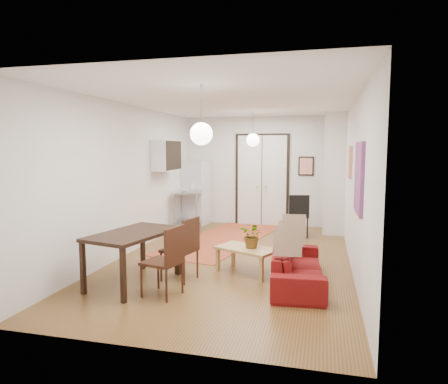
% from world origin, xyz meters
% --- Properties ---
extents(floor, '(7.00, 7.00, 0.00)m').
position_xyz_m(floor, '(0.00, 0.00, 0.00)').
color(floor, brown).
rests_on(floor, ground).
extents(ceiling, '(4.20, 7.00, 0.02)m').
position_xyz_m(ceiling, '(0.00, 0.00, 2.90)').
color(ceiling, white).
rests_on(ceiling, wall_back).
extents(wall_back, '(4.20, 0.02, 2.90)m').
position_xyz_m(wall_back, '(0.00, 3.50, 1.45)').
color(wall_back, silver).
rests_on(wall_back, floor).
extents(wall_front, '(4.20, 0.02, 2.90)m').
position_xyz_m(wall_front, '(0.00, -3.50, 1.45)').
color(wall_front, silver).
rests_on(wall_front, floor).
extents(wall_left, '(0.02, 7.00, 2.90)m').
position_xyz_m(wall_left, '(-2.10, 0.00, 1.45)').
color(wall_left, silver).
rests_on(wall_left, floor).
extents(wall_right, '(0.02, 7.00, 2.90)m').
position_xyz_m(wall_right, '(2.10, 0.00, 1.45)').
color(wall_right, silver).
rests_on(wall_right, floor).
extents(double_doors, '(1.44, 0.06, 2.50)m').
position_xyz_m(double_doors, '(0.00, 3.46, 1.20)').
color(double_doors, silver).
rests_on(double_doors, wall_back).
extents(stub_partition, '(0.50, 0.10, 2.90)m').
position_xyz_m(stub_partition, '(1.85, 2.55, 1.45)').
color(stub_partition, silver).
rests_on(stub_partition, floor).
extents(wall_cabinet, '(0.35, 1.00, 0.70)m').
position_xyz_m(wall_cabinet, '(-1.92, 1.50, 1.90)').
color(wall_cabinet, white).
rests_on(wall_cabinet, wall_left).
extents(painting_popart, '(0.05, 1.00, 1.00)m').
position_xyz_m(painting_popart, '(2.08, -1.25, 1.65)').
color(painting_popart, red).
rests_on(painting_popart, wall_right).
extents(painting_abstract, '(0.05, 0.50, 0.60)m').
position_xyz_m(painting_abstract, '(2.08, 0.80, 1.80)').
color(painting_abstract, beige).
rests_on(painting_abstract, wall_right).
extents(poster_back, '(0.40, 0.03, 0.50)m').
position_xyz_m(poster_back, '(1.15, 3.47, 1.60)').
color(poster_back, red).
rests_on(poster_back, wall_back).
extents(print_left, '(0.03, 0.44, 0.54)m').
position_xyz_m(print_left, '(-2.07, 2.00, 1.95)').
color(print_left, '#A46844').
rests_on(print_left, wall_left).
extents(pendant_back, '(0.30, 0.30, 0.80)m').
position_xyz_m(pendant_back, '(0.00, 2.00, 2.25)').
color(pendant_back, white).
rests_on(pendant_back, ceiling).
extents(pendant_front, '(0.30, 0.30, 0.80)m').
position_xyz_m(pendant_front, '(0.00, -2.00, 2.25)').
color(pendant_front, white).
rests_on(pendant_front, ceiling).
extents(kilim_rug, '(2.32, 4.25, 0.01)m').
position_xyz_m(kilim_rug, '(-0.58, 1.60, 0.01)').
color(kilim_rug, '#B8482E').
rests_on(kilim_rug, floor).
extents(sofa, '(0.90, 1.97, 0.56)m').
position_xyz_m(sofa, '(1.24, -1.10, 0.28)').
color(sofa, maroon).
rests_on(sofa, floor).
extents(coffee_table, '(1.11, 0.89, 0.43)m').
position_xyz_m(coffee_table, '(0.39, -0.79, 0.38)').
color(coffee_table, tan).
rests_on(coffee_table, floor).
extents(potted_plant, '(0.48, 0.46, 0.42)m').
position_xyz_m(potted_plant, '(0.49, -0.79, 0.65)').
color(potted_plant, '#295C2C').
rests_on(potted_plant, coffee_table).
extents(kitchen_counter, '(0.81, 1.36, 0.98)m').
position_xyz_m(kitchen_counter, '(-1.75, 2.59, 0.65)').
color(kitchen_counter, '#AAABAE').
rests_on(kitchen_counter, floor).
extents(bowl, '(0.30, 0.30, 0.06)m').
position_xyz_m(bowl, '(-1.75, 2.29, 1.01)').
color(bowl, silver).
rests_on(bowl, kitchen_counter).
extents(soap_bottle, '(0.12, 0.12, 0.20)m').
position_xyz_m(soap_bottle, '(-1.75, 2.84, 1.09)').
color(soap_bottle, teal).
rests_on(soap_bottle, kitchen_counter).
extents(fridge, '(0.68, 0.68, 1.71)m').
position_xyz_m(fridge, '(-1.75, 3.15, 0.85)').
color(fridge, silver).
rests_on(fridge, floor).
extents(dining_table, '(1.12, 1.60, 0.80)m').
position_xyz_m(dining_table, '(-1.17, -1.70, 0.71)').
color(dining_table, black).
rests_on(dining_table, floor).
extents(dining_chair_near, '(0.56, 0.72, 0.99)m').
position_xyz_m(dining_chair_near, '(-0.57, -1.25, 0.58)').
color(dining_chair_near, '#3D2213').
rests_on(dining_chair_near, floor).
extents(dining_chair_far, '(0.56, 0.72, 0.99)m').
position_xyz_m(dining_chair_far, '(-0.57, -1.95, 0.58)').
color(dining_chair_far, '#3D2213').
rests_on(dining_chair_far, floor).
extents(black_side_chair, '(0.54, 0.55, 1.00)m').
position_xyz_m(black_side_chair, '(1.03, 2.34, 0.59)').
color(black_side_chair, black).
rests_on(black_side_chair, floor).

